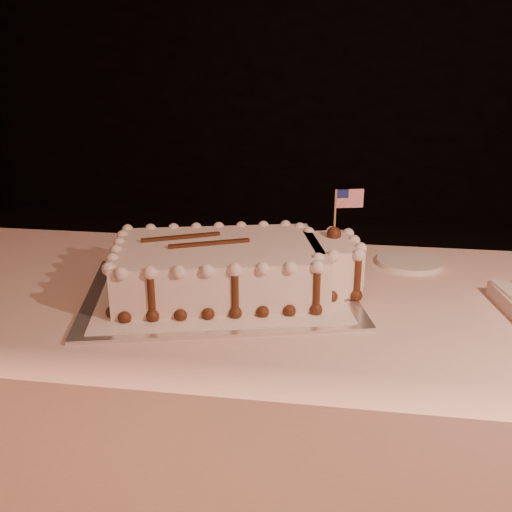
# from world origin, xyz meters

# --- Properties ---
(banquet_table) EXTENTS (2.40, 0.80, 0.75)m
(banquet_table) POSITION_xyz_m (0.00, 0.60, 0.38)
(banquet_table) COLOR #FDD1C4
(banquet_table) RESTS_ON ground
(cake_board) EXTENTS (0.67, 0.56, 0.01)m
(cake_board) POSITION_xyz_m (-0.29, 0.60, 0.75)
(cake_board) COLOR silver
(cake_board) RESTS_ON banquet_table
(doily) EXTENTS (0.60, 0.51, 0.00)m
(doily) POSITION_xyz_m (-0.29, 0.60, 0.76)
(doily) COLOR white
(doily) RESTS_ON cake_board
(sheet_cake) EXTENTS (0.57, 0.39, 0.22)m
(sheet_cake) POSITION_xyz_m (-0.26, 0.61, 0.81)
(sheet_cake) COLOR white
(sheet_cake) RESTS_ON doily
(side_plate) EXTENTS (0.16, 0.16, 0.01)m
(side_plate) POSITION_xyz_m (0.15, 0.85, 0.76)
(side_plate) COLOR white
(side_plate) RESTS_ON banquet_table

